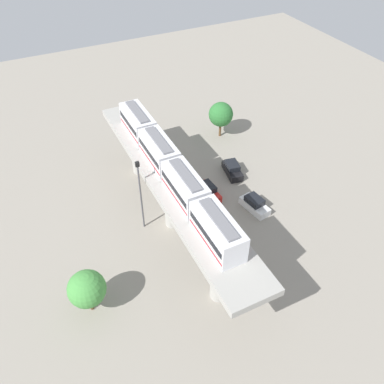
{
  "coord_description": "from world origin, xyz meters",
  "views": [
    {
      "loc": [
        -13.26,
        -32.3,
        35.89
      ],
      "look_at": [
        2.5,
        -0.26,
        4.38
      ],
      "focal_mm": 37.58,
      "sensor_mm": 36.0,
      "label": 1
    }
  ],
  "objects_px": {
    "parked_car_black": "(232,169)",
    "signal_post": "(141,193)",
    "parked_car_white": "(255,205)",
    "parked_car_red": "(208,191)",
    "train": "(171,168)",
    "tree_mid_lot": "(87,289)",
    "tree_near_viaduct": "(221,114)"
  },
  "relations": [
    {
      "from": "tree_near_viaduct",
      "to": "tree_mid_lot",
      "type": "height_order",
      "value": "tree_near_viaduct"
    },
    {
      "from": "train",
      "to": "tree_mid_lot",
      "type": "xyz_separation_m",
      "value": [
        -12.3,
        -7.14,
        -5.48
      ]
    },
    {
      "from": "parked_car_black",
      "to": "parked_car_red",
      "type": "bearing_deg",
      "value": -143.74
    },
    {
      "from": "tree_mid_lot",
      "to": "parked_car_white",
      "type": "bearing_deg",
      "value": 12.72
    },
    {
      "from": "tree_mid_lot",
      "to": "signal_post",
      "type": "distance_m",
      "value": 12.49
    },
    {
      "from": "parked_car_black",
      "to": "parked_car_red",
      "type": "distance_m",
      "value": 5.92
    },
    {
      "from": "parked_car_black",
      "to": "tree_mid_lot",
      "type": "height_order",
      "value": "tree_mid_lot"
    },
    {
      "from": "train",
      "to": "parked_car_black",
      "type": "height_order",
      "value": "train"
    },
    {
      "from": "parked_car_black",
      "to": "parked_car_red",
      "type": "height_order",
      "value": "same"
    },
    {
      "from": "parked_car_white",
      "to": "signal_post",
      "type": "bearing_deg",
      "value": 157.14
    },
    {
      "from": "train",
      "to": "tree_mid_lot",
      "type": "distance_m",
      "value": 15.25
    },
    {
      "from": "train",
      "to": "tree_mid_lot",
      "type": "bearing_deg",
      "value": -149.86
    },
    {
      "from": "parked_car_red",
      "to": "tree_near_viaduct",
      "type": "height_order",
      "value": "tree_near_viaduct"
    },
    {
      "from": "train",
      "to": "parked_car_red",
      "type": "xyz_separation_m",
      "value": [
        6.26,
        2.91,
        -8.09
      ]
    },
    {
      "from": "parked_car_white",
      "to": "signal_post",
      "type": "relative_size",
      "value": 0.45
    },
    {
      "from": "parked_car_black",
      "to": "signal_post",
      "type": "bearing_deg",
      "value": -154.32
    },
    {
      "from": "parked_car_black",
      "to": "parked_car_red",
      "type": "xyz_separation_m",
      "value": [
        -5.32,
        -2.61,
        0.0
      ]
    },
    {
      "from": "signal_post",
      "to": "train",
      "type": "bearing_deg",
      "value": -21.64
    },
    {
      "from": "parked_car_red",
      "to": "tree_near_viaduct",
      "type": "xyz_separation_m",
      "value": [
        8.49,
        11.88,
        3.14
      ]
    },
    {
      "from": "parked_car_red",
      "to": "signal_post",
      "type": "distance_m",
      "value": 10.87
    },
    {
      "from": "tree_near_viaduct",
      "to": "signal_post",
      "type": "distance_m",
      "value": 22.64
    },
    {
      "from": "train",
      "to": "signal_post",
      "type": "xyz_separation_m",
      "value": [
        -3.4,
        1.35,
        -3.36
      ]
    },
    {
      "from": "signal_post",
      "to": "parked_car_black",
      "type": "bearing_deg",
      "value": 15.57
    },
    {
      "from": "parked_car_black",
      "to": "tree_mid_lot",
      "type": "bearing_deg",
      "value": -141.95
    },
    {
      "from": "tree_near_viaduct",
      "to": "parked_car_red",
      "type": "bearing_deg",
      "value": -125.54
    },
    {
      "from": "parked_car_white",
      "to": "train",
      "type": "bearing_deg",
      "value": 159.88
    },
    {
      "from": "parked_car_white",
      "to": "parked_car_black",
      "type": "relative_size",
      "value": 1.0
    },
    {
      "from": "parked_car_white",
      "to": "tree_near_viaduct",
      "type": "relative_size",
      "value": 0.76
    },
    {
      "from": "parked_car_red",
      "to": "signal_post",
      "type": "xyz_separation_m",
      "value": [
        -9.66,
        -1.56,
        4.73
      ]
    },
    {
      "from": "train",
      "to": "tree_near_viaduct",
      "type": "xyz_separation_m",
      "value": [
        14.75,
        14.79,
        -4.95
      ]
    },
    {
      "from": "tree_near_viaduct",
      "to": "train",
      "type": "bearing_deg",
      "value": -134.92
    },
    {
      "from": "parked_car_red",
      "to": "parked_car_black",
      "type": "bearing_deg",
      "value": 21.81
    }
  ]
}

